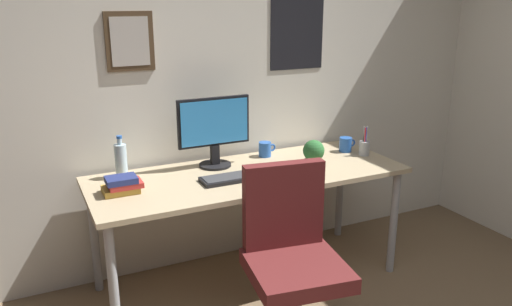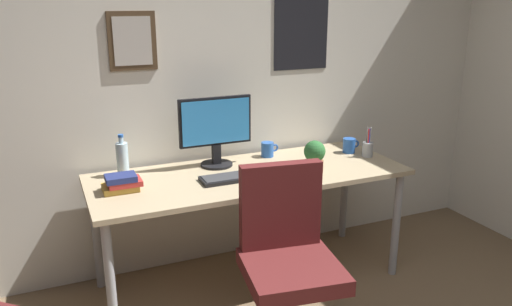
# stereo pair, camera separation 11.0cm
# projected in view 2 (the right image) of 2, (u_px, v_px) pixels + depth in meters

# --- Properties ---
(wall_back) EXTENTS (4.40, 0.10, 2.60)m
(wall_back) POSITION_uv_depth(u_px,v_px,m) (210.00, 69.00, 3.24)
(wall_back) COLOR silver
(wall_back) RESTS_ON ground_plane
(desk) EXTENTS (1.90, 0.72, 0.73)m
(desk) POSITION_uv_depth(u_px,v_px,m) (249.00, 183.00, 3.07)
(desk) COLOR tan
(desk) RESTS_ON ground_plane
(office_chair) EXTENTS (0.57, 0.57, 0.95)m
(office_chair) POSITION_uv_depth(u_px,v_px,m) (287.00, 251.00, 2.53)
(office_chair) COLOR #591E1E
(office_chair) RESTS_ON ground_plane
(monitor) EXTENTS (0.46, 0.20, 0.43)m
(monitor) POSITION_uv_depth(u_px,v_px,m) (216.00, 128.00, 3.11)
(monitor) COLOR black
(monitor) RESTS_ON desk
(keyboard) EXTENTS (0.43, 0.15, 0.03)m
(keyboard) POSITION_uv_depth(u_px,v_px,m) (237.00, 177.00, 2.94)
(keyboard) COLOR black
(keyboard) RESTS_ON desk
(computer_mouse) EXTENTS (0.06, 0.11, 0.04)m
(computer_mouse) POSITION_uv_depth(u_px,v_px,m) (283.00, 169.00, 3.06)
(computer_mouse) COLOR black
(computer_mouse) RESTS_ON desk
(water_bottle) EXTENTS (0.07, 0.07, 0.25)m
(water_bottle) POSITION_uv_depth(u_px,v_px,m) (122.00, 159.00, 2.96)
(water_bottle) COLOR silver
(water_bottle) RESTS_ON desk
(coffee_mug_near) EXTENTS (0.12, 0.08, 0.10)m
(coffee_mug_near) POSITION_uv_depth(u_px,v_px,m) (268.00, 149.00, 3.35)
(coffee_mug_near) COLOR #2659B2
(coffee_mug_near) RESTS_ON desk
(coffee_mug_far) EXTENTS (0.12, 0.08, 0.10)m
(coffee_mug_far) POSITION_uv_depth(u_px,v_px,m) (349.00, 145.00, 3.43)
(coffee_mug_far) COLOR #2659B2
(coffee_mug_far) RESTS_ON desk
(potted_plant) EXTENTS (0.13, 0.13, 0.20)m
(potted_plant) POSITION_uv_depth(u_px,v_px,m) (314.00, 155.00, 3.03)
(potted_plant) COLOR brown
(potted_plant) RESTS_ON desk
(pen_cup) EXTENTS (0.07, 0.07, 0.20)m
(pen_cup) POSITION_uv_depth(u_px,v_px,m) (368.00, 149.00, 3.34)
(pen_cup) COLOR #9EA0A5
(pen_cup) RESTS_ON desk
(book_stack_left) EXTENTS (0.21, 0.15, 0.10)m
(book_stack_left) POSITION_uv_depth(u_px,v_px,m) (122.00, 183.00, 2.74)
(book_stack_left) COLOR gold
(book_stack_left) RESTS_ON desk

